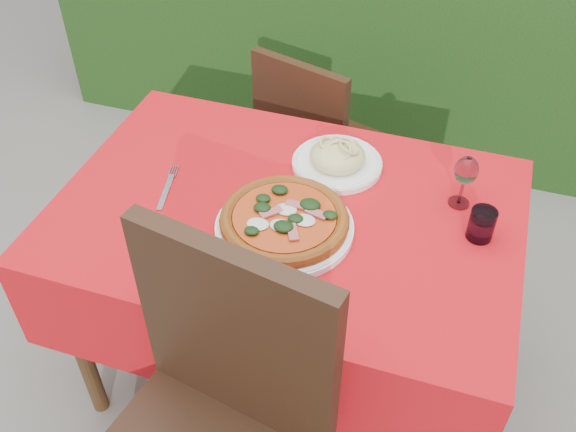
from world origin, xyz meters
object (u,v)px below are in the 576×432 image
(chair_far, at_px, (313,139))
(wine_glass, at_px, (466,172))
(pasta_plate, at_px, (337,159))
(water_glass, at_px, (481,226))
(chair_near, at_px, (212,427))
(pizza_plate, at_px, (284,222))
(fork, at_px, (166,192))

(chair_far, relative_size, wine_glass, 5.38)
(pasta_plate, distance_m, water_glass, 0.46)
(chair_near, xyz_separation_m, wine_glass, (0.42, 0.76, 0.25))
(chair_far, bearing_deg, wine_glass, 154.66)
(pizza_plate, height_order, wine_glass, wine_glass)
(pasta_plate, height_order, wine_glass, wine_glass)
(chair_near, relative_size, chair_far, 1.25)
(pizza_plate, xyz_separation_m, fork, (-0.36, 0.04, -0.03))
(chair_far, xyz_separation_m, fork, (-0.22, -0.73, 0.27))
(water_glass, relative_size, wine_glass, 0.56)
(water_glass, xyz_separation_m, fork, (-0.85, -0.10, -0.04))
(chair_near, xyz_separation_m, chair_far, (-0.15, 1.28, -0.12))
(chair_far, relative_size, water_glass, 9.61)
(chair_near, height_order, wine_glass, chair_near)
(water_glass, bearing_deg, chair_near, -126.94)
(pasta_plate, bearing_deg, chair_near, -94.16)
(chair_far, height_order, fork, chair_far)
(pasta_plate, relative_size, water_glass, 3.00)
(fork, bearing_deg, water_glass, -6.40)
(water_glass, distance_m, fork, 0.86)
(pizza_plate, xyz_separation_m, pasta_plate, (0.06, 0.31, -0.00))
(chair_near, height_order, pizza_plate, chair_near)
(chair_near, relative_size, pizza_plate, 2.43)
(chair_far, bearing_deg, pizza_plate, 117.69)
(water_glass, bearing_deg, fork, -173.61)
(chair_near, xyz_separation_m, pasta_plate, (0.06, 0.82, 0.17))
(pizza_plate, height_order, water_glass, water_glass)
(chair_far, bearing_deg, chair_near, 113.49)
(pizza_plate, distance_m, wine_glass, 0.50)
(wine_glass, distance_m, fork, 0.82)
(wine_glass, bearing_deg, pizza_plate, -149.23)
(pizza_plate, bearing_deg, chair_near, -89.92)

